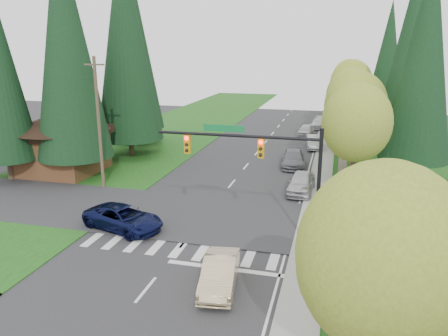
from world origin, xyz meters
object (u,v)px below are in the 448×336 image
at_px(suv_navy, 123,218).
at_px(parked_car_e, 320,123).
at_px(parked_car_b, 293,159).
at_px(parked_car_a, 301,183).
at_px(parked_car_c, 314,142).
at_px(sedan_champagne, 220,273).
at_px(parked_car_d, 306,130).

distance_m(suv_navy, parked_car_e, 39.23).
xyz_separation_m(parked_car_b, parked_car_e, (1.40, 20.91, -0.00)).
bearing_deg(parked_car_a, parked_car_c, 92.13).
height_order(parked_car_a, parked_car_c, parked_car_a).
relative_size(sedan_champagne, parked_car_d, 1.05).
relative_size(parked_car_c, parked_car_e, 0.85).
distance_m(suv_navy, parked_car_a, 13.73).
bearing_deg(parked_car_b, parked_car_d, 84.21).
bearing_deg(sedan_champagne, parked_car_b, 79.50).
height_order(parked_car_c, parked_car_e, parked_car_e).
bearing_deg(parked_car_c, suv_navy, -118.16).
xyz_separation_m(suv_navy, parked_car_c, (9.77, 25.10, -0.01)).
relative_size(suv_navy, parked_car_d, 1.27).
bearing_deg(parked_car_c, parked_car_d, 94.29).
bearing_deg(suv_navy, parked_car_b, -8.68).
bearing_deg(parked_car_d, sedan_champagne, -85.82).
xyz_separation_m(sedan_champagne, parked_car_d, (1.03, 37.08, -0.01)).
xyz_separation_m(parked_car_a, parked_car_e, (0.00, 28.36, -0.05)).
height_order(parked_car_a, parked_car_d, parked_car_a).
xyz_separation_m(sedan_champagne, parked_car_c, (2.43, 30.00, 0.01)).
distance_m(parked_car_b, parked_car_e, 20.96).
bearing_deg(suv_navy, parked_car_d, 2.83).
bearing_deg(parked_car_d, parked_car_c, -73.05).
distance_m(parked_car_a, parked_car_c, 15.46).
relative_size(parked_car_b, parked_car_d, 1.25).
distance_m(parked_car_b, parked_car_c, 8.13).
relative_size(suv_navy, parked_car_e, 1.02).
height_order(parked_car_b, parked_car_d, parked_car_b).
relative_size(parked_car_c, parked_car_d, 1.06).
bearing_deg(parked_car_e, suv_navy, -98.50).
distance_m(parked_car_a, parked_car_b, 7.58).
bearing_deg(parked_car_b, parked_car_e, 80.38).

